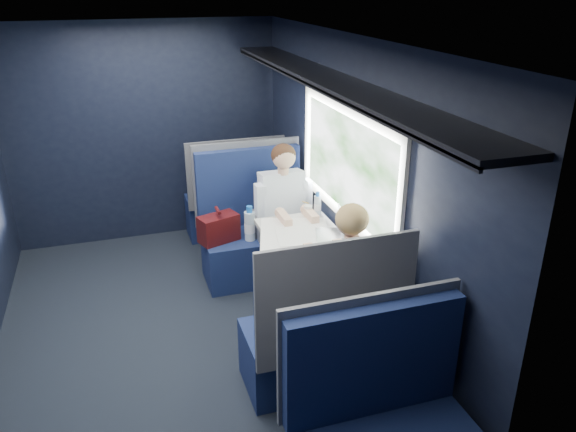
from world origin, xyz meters
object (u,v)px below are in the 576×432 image
object	(u,v)px
man	(285,208)
laptop	(336,229)
woman	(346,280)
table	(304,247)
cup	(308,210)
seat_bay_far	(320,337)
bottle_small	(318,205)
seat_bay_near	(253,234)
seat_row_front	(233,201)

from	to	relation	value
man	laptop	world-z (taller)	man
woman	table	bearing A→B (deg)	95.45
woman	cup	bearing A→B (deg)	83.78
seat_bay_far	woman	size ratio (longest dim) A/B	0.95
table	woman	size ratio (longest dim) A/B	0.76
seat_bay_far	woman	world-z (taller)	woman
man	bottle_small	distance (m)	0.37
seat_bay_near	seat_row_front	size ratio (longest dim) A/B	1.09
woman	cup	world-z (taller)	woman
seat_row_front	cup	distance (m)	1.47
seat_bay_near	cup	bearing A→B (deg)	-48.17
table	laptop	distance (m)	0.30
seat_bay_far	seat_row_front	distance (m)	2.67
laptop	cup	size ratio (longest dim) A/B	3.73
table	seat_bay_near	size ratio (longest dim) A/B	0.79
laptop	seat_bay_near	bearing A→B (deg)	116.98
seat_bay_near	seat_row_front	distance (m)	0.93
woman	seat_bay_near	bearing A→B (deg)	99.66
table	seat_bay_near	xyz separation A→B (m)	(-0.20, 0.87, -0.24)
woman	laptop	xyz separation A→B (m)	(0.19, 0.67, 0.07)
bottle_small	cup	bearing A→B (deg)	172.34
seat_bay_near	man	world-z (taller)	man
seat_bay_far	man	xyz separation A→B (m)	(0.25, 1.57, 0.30)
table	cup	xyz separation A→B (m)	(0.19, 0.43, 0.12)
man	bottle_small	size ratio (longest dim) A/B	6.19
seat_bay_far	table	bearing A→B (deg)	78.22
man	cup	bearing A→B (deg)	-65.25
bottle_small	cup	xyz separation A→B (m)	(-0.08, 0.01, -0.05)
table	woman	xyz separation A→B (m)	(0.07, -0.71, 0.06)
seat_row_front	bottle_small	bearing A→B (deg)	-71.64
seat_bay_near	bottle_small	distance (m)	0.77
seat_bay_near	man	size ratio (longest dim) A/B	0.95
seat_bay_near	man	xyz separation A→B (m)	(0.27, -0.17, 0.29)
seat_row_front	woman	xyz separation A→B (m)	(0.25, -2.50, 0.32)
seat_row_front	bottle_small	distance (m)	1.51
bottle_small	seat_row_front	bearing A→B (deg)	108.36
cup	laptop	bearing A→B (deg)	-81.66
seat_row_front	table	bearing A→B (deg)	-84.20
table	bottle_small	bearing A→B (deg)	56.74
man	cup	distance (m)	0.30
seat_row_front	man	xyz separation A→B (m)	(0.25, -1.10, 0.31)
table	seat_bay_near	distance (m)	0.92
bottle_small	woman	bearing A→B (deg)	-100.42
table	man	xyz separation A→B (m)	(0.07, 0.70, 0.06)
table	seat_bay_far	size ratio (longest dim) A/B	0.79
man	woman	bearing A→B (deg)	-90.00
laptop	bottle_small	world-z (taller)	laptop
table	man	distance (m)	0.70
woman	bottle_small	size ratio (longest dim) A/B	6.19
bottle_small	cup	world-z (taller)	bottle_small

